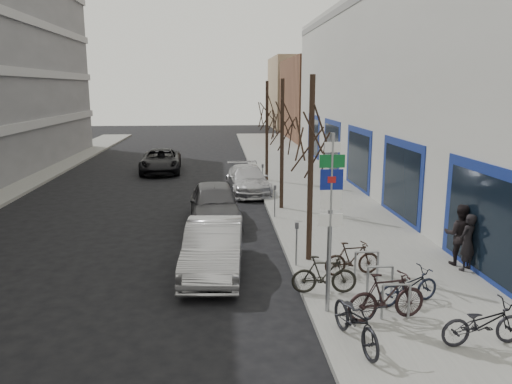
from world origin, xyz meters
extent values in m
plane|color=black|center=(0.00, 0.00, 0.00)|extent=(120.00, 120.00, 0.00)
cube|color=slate|center=(4.50, 10.00, 0.07)|extent=(5.00, 70.00, 0.15)
cube|color=brown|center=(13.00, 40.00, 4.00)|extent=(12.00, 14.00, 8.00)
cube|color=#937A5B|center=(13.50, 55.00, 4.50)|extent=(13.00, 12.00, 9.00)
cylinder|color=gray|center=(2.40, 0.00, 2.10)|extent=(0.10, 0.10, 4.20)
cube|color=white|center=(2.40, -0.03, 3.90)|extent=(0.35, 0.03, 0.22)
cube|color=#0C5926|center=(2.40, -0.03, 3.60)|extent=(0.55, 0.03, 0.28)
cube|color=navy|center=(2.40, -0.03, 3.20)|extent=(0.50, 0.03, 0.45)
cube|color=maroon|center=(2.40, -0.04, 3.20)|extent=(0.18, 0.02, 0.14)
cube|color=white|center=(2.40, -0.03, 2.75)|extent=(0.45, 0.03, 0.45)
cube|color=white|center=(2.40, -0.03, 2.30)|extent=(0.55, 0.03, 0.28)
cylinder|color=gray|center=(3.50, -0.50, 0.55)|extent=(0.06, 0.06, 0.80)
cylinder|color=gray|center=(4.10, -0.50, 0.55)|extent=(0.06, 0.06, 0.80)
cylinder|color=gray|center=(3.80, -0.50, 0.95)|extent=(0.60, 0.06, 0.06)
cylinder|color=gray|center=(3.50, 0.60, 0.55)|extent=(0.06, 0.06, 0.80)
cylinder|color=gray|center=(4.10, 0.60, 0.55)|extent=(0.06, 0.06, 0.80)
cylinder|color=gray|center=(3.80, 0.60, 0.95)|extent=(0.60, 0.06, 0.06)
cylinder|color=gray|center=(3.50, 1.70, 0.55)|extent=(0.06, 0.06, 0.80)
cylinder|color=gray|center=(4.10, 1.70, 0.55)|extent=(0.06, 0.06, 0.80)
cylinder|color=gray|center=(3.80, 1.70, 0.95)|extent=(0.60, 0.06, 0.06)
cylinder|color=black|center=(2.60, 3.50, 2.75)|extent=(0.16, 0.16, 5.50)
cylinder|color=black|center=(2.60, 10.00, 2.75)|extent=(0.16, 0.16, 5.50)
cylinder|color=black|center=(2.60, 16.50, 2.75)|extent=(0.16, 0.16, 5.50)
cylinder|color=gray|center=(2.15, 3.00, 0.70)|extent=(0.05, 0.05, 1.10)
cube|color=#3F3F44|center=(2.15, 3.00, 1.33)|extent=(0.10, 0.08, 0.18)
cylinder|color=gray|center=(2.15, 8.50, 0.70)|extent=(0.05, 0.05, 1.10)
cube|color=#3F3F44|center=(2.15, 8.50, 1.33)|extent=(0.10, 0.08, 0.18)
cylinder|color=gray|center=(2.15, 14.00, 0.70)|extent=(0.05, 0.05, 1.10)
cube|color=#3F3F44|center=(2.15, 14.00, 1.33)|extent=(0.10, 0.08, 0.18)
imported|color=black|center=(2.63, -1.53, 0.74)|extent=(0.93, 2.01, 1.18)
imported|color=black|center=(3.58, -0.54, 0.71)|extent=(1.91, 0.85, 1.12)
imported|color=black|center=(4.38, 0.27, 0.65)|extent=(1.70, 0.96, 0.99)
imported|color=black|center=(2.53, 1.00, 0.64)|extent=(1.65, 0.59, 0.99)
imported|color=black|center=(5.12, -1.73, 0.68)|extent=(1.78, 0.65, 1.06)
imported|color=black|center=(3.54, 2.16, 0.63)|extent=(1.62, 0.66, 0.95)
imported|color=#9C9CA0|center=(-0.20, 2.98, 0.73)|extent=(1.82, 4.52, 1.46)
imported|color=#48474C|center=(-0.20, 8.31, 0.79)|extent=(2.13, 4.72, 1.57)
imported|color=#B5B4BA|center=(1.40, 13.85, 0.67)|extent=(2.25, 4.75, 1.34)
imported|color=black|center=(-3.59, 20.43, 0.71)|extent=(2.64, 5.26, 1.43)
imported|color=black|center=(6.80, 2.29, 0.95)|extent=(0.70, 0.64, 1.61)
imported|color=black|center=(6.80, 2.75, 1.05)|extent=(0.79, 0.69, 1.80)
camera|label=1|loc=(-0.01, -10.42, 5.13)|focal=35.00mm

